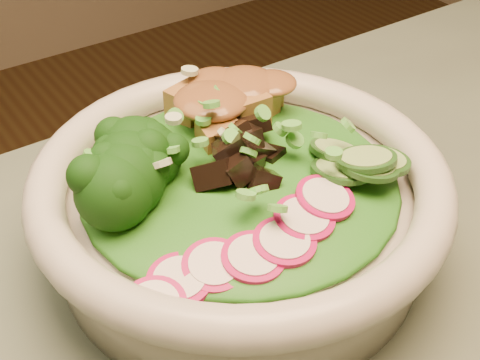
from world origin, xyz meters
TOP-DOWN VIEW (x-y plane):
  - salad_bowl at (0.09, 0.20)m, footprint 0.27×0.27m
  - lettuce_bed at (0.09, 0.20)m, footprint 0.20×0.20m
  - broccoli_florets at (0.03, 0.22)m, footprint 0.10×0.09m
  - radish_slices at (0.06, 0.14)m, footprint 0.12×0.07m
  - cucumber_slices at (0.15, 0.17)m, footprint 0.09×0.09m
  - mushroom_heap at (0.09, 0.21)m, footprint 0.09×0.09m
  - tofu_cubes at (0.12, 0.26)m, footprint 0.10×0.09m
  - peanut_sauce at (0.12, 0.26)m, footprint 0.07×0.06m
  - scallion_garnish at (0.09, 0.20)m, footprint 0.19×0.19m

SIDE VIEW (x-z plane):
  - salad_bowl at x=0.09m, z-range 0.75..0.82m
  - lettuce_bed at x=0.09m, z-range 0.80..0.82m
  - radish_slices at x=0.06m, z-range 0.80..0.82m
  - cucumber_slices at x=0.15m, z-range 0.80..0.84m
  - tofu_cubes at x=0.12m, z-range 0.80..0.84m
  - mushroom_heap at x=0.09m, z-range 0.80..0.84m
  - broccoli_florets at x=0.03m, z-range 0.80..0.85m
  - scallion_garnish at x=0.09m, z-range 0.82..0.84m
  - peanut_sauce at x=0.12m, z-range 0.83..0.84m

